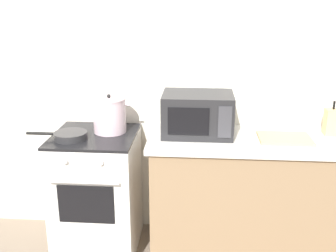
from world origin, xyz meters
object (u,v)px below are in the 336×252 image
at_px(stove, 97,192).
at_px(stock_pot, 110,115).
at_px(microwave, 198,114).
at_px(knife_block, 334,122).
at_px(cutting_board, 285,138).
at_px(frying_pan, 70,136).

xyz_separation_m(stove, stock_pot, (0.10, 0.08, 0.59)).
height_order(stock_pot, microwave, microwave).
bearing_deg(knife_block, microwave, -176.37).
bearing_deg(stock_pot, stove, -142.84).
bearing_deg(knife_block, cutting_board, -159.07).
bearing_deg(stove, knife_block, 4.69).
distance_m(stock_pot, microwave, 0.64).
bearing_deg(cutting_board, frying_pan, -176.12).
relative_size(stove, knife_block, 3.51).
relative_size(stock_pot, cutting_board, 0.91).
height_order(stove, cutting_board, cutting_board).
bearing_deg(microwave, cutting_board, -7.28).
bearing_deg(knife_block, frying_pan, -172.62).
relative_size(stock_pot, microwave, 0.65).
bearing_deg(cutting_board, knife_block, 20.93).
bearing_deg(microwave, frying_pan, -168.58).
bearing_deg(microwave, stove, -173.93).
xyz_separation_m(frying_pan, knife_block, (1.87, 0.24, 0.07)).
bearing_deg(microwave, stock_pot, -179.98).
distance_m(stock_pot, cutting_board, 1.26).
relative_size(stock_pot, knife_block, 1.25).
bearing_deg(knife_block, stock_pot, -177.80).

